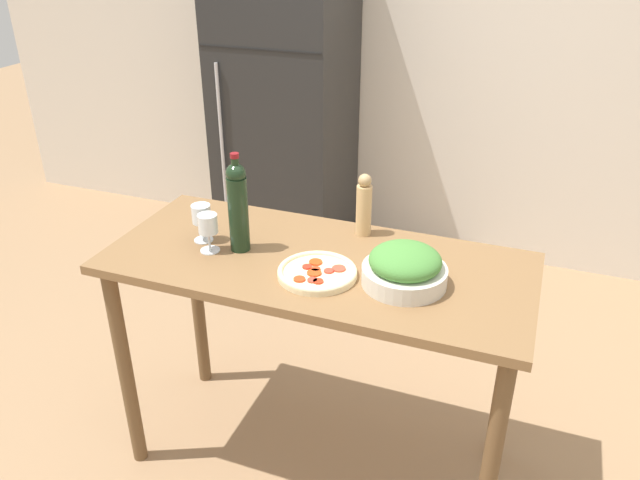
{
  "coord_description": "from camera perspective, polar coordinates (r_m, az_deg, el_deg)",
  "views": [
    {
      "loc": [
        0.67,
        -1.76,
        1.99
      ],
      "look_at": [
        0.0,
        0.03,
        0.99
      ],
      "focal_mm": 35.0,
      "sensor_mm": 36.0,
      "label": 1
    }
  ],
  "objects": [
    {
      "name": "wine_bottle",
      "position": [
        2.17,
        -7.52,
        3.17
      ],
      "size": [
        0.07,
        0.07,
        0.36
      ],
      "color": "black",
      "rests_on": "prep_counter"
    },
    {
      "name": "homemade_pizza",
      "position": [
        2.06,
        -0.25,
        -2.97
      ],
      "size": [
        0.26,
        0.26,
        0.03
      ],
      "color": "beige",
      "rests_on": "prep_counter"
    },
    {
      "name": "prep_counter",
      "position": [
        2.23,
        -0.29,
        -4.86
      ],
      "size": [
        1.48,
        0.65,
        0.93
      ],
      "color": "brown",
      "rests_on": "ground_plane"
    },
    {
      "name": "wall_back",
      "position": [
        3.91,
        10.8,
        16.94
      ],
      "size": [
        6.4,
        0.09,
        2.6
      ],
      "color": "silver",
      "rests_on": "ground_plane"
    },
    {
      "name": "wine_glass_near",
      "position": [
        2.21,
        -10.2,
        1.26
      ],
      "size": [
        0.07,
        0.07,
        0.14
      ],
      "color": "silver",
      "rests_on": "prep_counter"
    },
    {
      "name": "wine_glass_far",
      "position": [
        2.29,
        -10.78,
        2.16
      ],
      "size": [
        0.07,
        0.07,
        0.14
      ],
      "color": "silver",
      "rests_on": "prep_counter"
    },
    {
      "name": "refrigerator",
      "position": [
        3.86,
        -3.16,
        11.79
      ],
      "size": [
        0.73,
        0.7,
        1.89
      ],
      "color": "black",
      "rests_on": "ground_plane"
    },
    {
      "name": "ground_plane",
      "position": [
        2.74,
        -0.25,
        -19.01
      ],
      "size": [
        14.0,
        14.0,
        0.0
      ],
      "primitive_type": "plane",
      "color": "#9E7A56"
    },
    {
      "name": "salad_bowl",
      "position": [
        2.01,
        7.76,
        -2.52
      ],
      "size": [
        0.28,
        0.28,
        0.13
      ],
      "color": "silver",
      "rests_on": "prep_counter"
    },
    {
      "name": "pepper_mill",
      "position": [
        2.29,
        4.04,
        3.13
      ],
      "size": [
        0.06,
        0.06,
        0.24
      ],
      "color": "tan",
      "rests_on": "prep_counter"
    }
  ]
}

